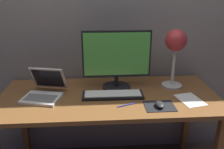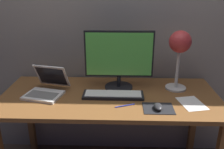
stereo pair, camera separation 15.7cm
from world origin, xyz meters
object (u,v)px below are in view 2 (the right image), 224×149
object	(u,v)px
monitor	(119,58)
laptop	(47,86)
keyboard_main	(113,95)
desk_lamp	(180,47)
mouse	(158,107)
pen	(125,106)

from	to	relation	value
monitor	laptop	size ratio (longest dim) A/B	1.50
keyboard_main	laptop	size ratio (longest dim) A/B	1.29
desk_lamp	mouse	bearing A→B (deg)	-118.65
laptop	desk_lamp	distance (m)	1.02
keyboard_main	pen	distance (m)	0.17
keyboard_main	laptop	xyz separation A→B (m)	(-0.49, 0.05, 0.04)
monitor	laptop	world-z (taller)	monitor
desk_lamp	pen	world-z (taller)	desk_lamp
laptop	pen	xyz separation A→B (m)	(0.57, -0.19, -0.05)
laptop	pen	bearing A→B (deg)	-18.59
monitor	keyboard_main	bearing A→B (deg)	-104.52
pen	laptop	bearing A→B (deg)	161.41
keyboard_main	mouse	world-z (taller)	mouse
monitor	keyboard_main	xyz separation A→B (m)	(-0.04, -0.15, -0.23)
monitor	laptop	xyz separation A→B (m)	(-0.53, -0.11, -0.19)
laptop	pen	distance (m)	0.61
pen	keyboard_main	bearing A→B (deg)	119.50
monitor	laptop	distance (m)	0.57
pen	monitor	bearing A→B (deg)	98.41
pen	desk_lamp	bearing A→B (deg)	36.91
laptop	desk_lamp	bearing A→B (deg)	6.26
keyboard_main	mouse	distance (m)	0.35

